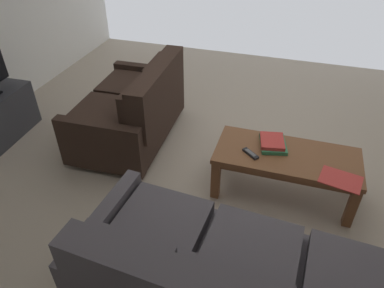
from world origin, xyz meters
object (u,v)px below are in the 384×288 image
Objects in this scene: loveseat_near at (134,109)px; book_stack at (273,143)px; coffee_table at (286,160)px; tv_remote at (251,154)px; loose_magazine at (341,180)px.

loveseat_near is 1.47m from book_stack.
book_stack is at bearing -31.17° from coffee_table.
book_stack reaches higher than tv_remote.
coffee_table is at bearing 148.83° from book_stack.
coffee_table is 0.19m from book_stack.
loveseat_near reaches higher than tv_remote.
loveseat_near is 2.07m from loose_magazine.
loveseat_near is at bearing -94.75° from loose_magazine.
coffee_table is (-1.57, 0.39, 0.00)m from loveseat_near.
loveseat_near is 4.59× the size of loose_magazine.
coffee_table is at bearing 166.02° from loveseat_near.
loveseat_near is at bearing -13.98° from coffee_table.
loose_magazine is at bearing 163.28° from loveseat_near.
loveseat_near is 4.27× the size of book_stack.
book_stack is (0.14, -0.08, 0.10)m from coffee_table.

